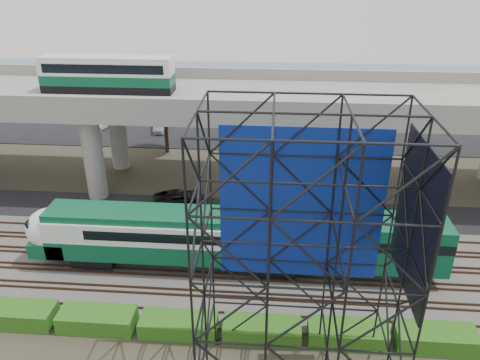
{
  "coord_description": "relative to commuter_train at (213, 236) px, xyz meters",
  "views": [
    {
      "loc": [
        6.38,
        -25.44,
        20.46
      ],
      "look_at": [
        3.87,
        6.0,
        5.36
      ],
      "focal_mm": 35.0,
      "sensor_mm": 36.0,
      "label": 1
    }
  ],
  "objects": [
    {
      "name": "commuter_train",
      "position": [
        0.0,
        0.0,
        0.0
      ],
      "size": [
        29.3,
        3.06,
        4.3
      ],
      "color": "black",
      "rests_on": "rail_tracks"
    },
    {
      "name": "hedge_strip",
      "position": [
        -1.28,
        -6.3,
        -2.32
      ],
      "size": [
        34.6,
        1.8,
        1.2
      ],
      "color": "#254F12",
      "rests_on": "ground"
    },
    {
      "name": "scaffold_tower",
      "position": [
        5.51,
        -9.98,
        4.59
      ],
      "size": [
        9.36,
        6.36,
        15.0
      ],
      "color": "black",
      "rests_on": "ground"
    },
    {
      "name": "ballast_bed",
      "position": [
        -2.29,
        0.0,
        -2.78
      ],
      "size": [
        90.0,
        12.0,
        0.2
      ],
      "primitive_type": "cube",
      "color": "slate",
      "rests_on": "ground"
    },
    {
      "name": "suv",
      "position": [
        -4.32,
        9.49,
        -2.14
      ],
      "size": [
        5.17,
        3.24,
        1.33
      ],
      "primitive_type": "imported",
      "rotation": [
        0.0,
        0.0,
        1.8
      ],
      "color": "black",
      "rests_on": "service_road"
    },
    {
      "name": "trees",
      "position": [
        -6.96,
        14.17,
        2.69
      ],
      "size": [
        40.94,
        16.94,
        7.69
      ],
      "color": "#382314",
      "rests_on": "ground"
    },
    {
      "name": "rail_tracks",
      "position": [
        -2.29,
        -0.0,
        -2.6
      ],
      "size": [
        90.0,
        9.52,
        0.16
      ],
      "color": "#472D1E",
      "rests_on": "ballast_bed"
    },
    {
      "name": "parked_cars",
      "position": [
        -1.5,
        31.67,
        -2.19
      ],
      "size": [
        34.59,
        9.52,
        1.3
      ],
      "color": "white",
      "rests_on": "parking_lot"
    },
    {
      "name": "parking_lot",
      "position": [
        -2.29,
        32.0,
        -2.84
      ],
      "size": [
        90.0,
        18.0,
        0.08
      ],
      "primitive_type": "cube",
      "color": "black",
      "rests_on": "ground"
    },
    {
      "name": "service_road",
      "position": [
        -2.29,
        8.5,
        -2.84
      ],
      "size": [
        90.0,
        5.0,
        0.08
      ],
      "primitive_type": "cube",
      "color": "black",
      "rests_on": "ground"
    },
    {
      "name": "ground",
      "position": [
        -2.29,
        -2.0,
        -2.88
      ],
      "size": [
        140.0,
        140.0,
        0.0
      ],
      "primitive_type": "plane",
      "color": "#474233",
      "rests_on": "ground"
    },
    {
      "name": "harbor_water",
      "position": [
        -2.29,
        54.0,
        -2.87
      ],
      "size": [
        140.0,
        40.0,
        0.03
      ],
      "primitive_type": "cube",
      "color": "#475B75",
      "rests_on": "ground"
    },
    {
      "name": "overpass",
      "position": [
        -2.95,
        14.0,
        5.33
      ],
      "size": [
        80.0,
        12.0,
        12.4
      ],
      "color": "#9E9B93",
      "rests_on": "ground"
    }
  ]
}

